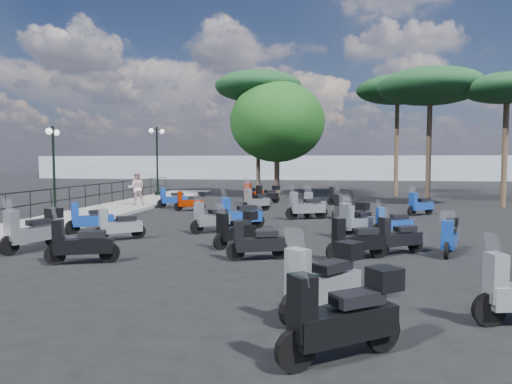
# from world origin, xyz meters

# --- Properties ---
(ground) EXTENTS (120.00, 120.00, 0.00)m
(ground) POSITION_xyz_m (0.00, 0.00, 0.00)
(ground) COLOR black
(ground) RESTS_ON ground
(sidewalk) EXTENTS (3.00, 30.00, 0.15)m
(sidewalk) POSITION_xyz_m (-6.50, 3.00, 0.07)
(sidewalk) COLOR slate
(sidewalk) RESTS_ON ground
(railing) EXTENTS (0.04, 26.04, 1.10)m
(railing) POSITION_xyz_m (-7.80, 2.80, 0.90)
(railing) COLOR black
(railing) RESTS_ON sidewalk
(lamp_post_1) EXTENTS (0.46, 1.05, 3.64)m
(lamp_post_1) POSITION_xyz_m (-7.08, 1.27, 2.23)
(lamp_post_1) COLOR black
(lamp_post_1) RESTS_ON sidewalk
(lamp_post_2) EXTENTS (0.68, 1.25, 4.46)m
(lamp_post_2) POSITION_xyz_m (-7.34, 13.07, 2.70)
(lamp_post_2) COLOR black
(lamp_post_2) RESTS_ON sidewalk
(pedestrian_far) EXTENTS (1.03, 0.94, 1.73)m
(pedestrian_far) POSITION_xyz_m (-6.00, 6.70, 1.02)
(pedestrian_far) COLOR #C6A6A6
(pedestrian_far) RESTS_ON sidewalk
(scooter_0) EXTENTS (0.90, 1.76, 1.46)m
(scooter_0) POSITION_xyz_m (-4.09, -4.39, 0.55)
(scooter_0) COLOR black
(scooter_0) RESTS_ON ground
(scooter_1) EXTENTS (1.41, 1.08, 1.33)m
(scooter_1) POSITION_xyz_m (-4.13, -1.32, 0.46)
(scooter_1) COLOR black
(scooter_1) RESTS_ON ground
(scooter_2) EXTENTS (1.43, 0.84, 1.22)m
(scooter_2) POSITION_xyz_m (-2.83, 5.67, 0.46)
(scooter_2) COLOR black
(scooter_2) RESTS_ON ground
(scooter_3) EXTENTS (1.43, 1.06, 1.33)m
(scooter_3) POSITION_xyz_m (-4.13, 6.85, 0.46)
(scooter_3) COLOR black
(scooter_3) RESTS_ON ground
(scooter_4) EXTENTS (1.64, 0.80, 1.36)m
(scooter_4) POSITION_xyz_m (-2.00, -5.62, 0.47)
(scooter_4) COLOR black
(scooter_4) RESTS_ON ground
(scooter_5) EXTENTS (1.06, 1.39, 1.27)m
(scooter_5) POSITION_xyz_m (1.19, -2.94, 0.48)
(scooter_5) COLOR black
(scooter_5) RESTS_ON ground
(scooter_6) EXTENTS (1.29, 1.08, 1.26)m
(scooter_6) POSITION_xyz_m (-2.57, -2.46, 0.44)
(scooter_6) COLOR black
(scooter_6) RESTS_ON ground
(scooter_7) EXTENTS (1.57, 1.16, 1.46)m
(scooter_7) POSITION_xyz_m (0.68, 0.19, 0.51)
(scooter_7) COLOR black
(scooter_7) RESTS_ON ground
(scooter_8) EXTENTS (1.17, 1.47, 1.41)m
(scooter_8) POSITION_xyz_m (0.35, 5.88, 0.49)
(scooter_8) COLOR black
(scooter_8) RESTS_ON ground
(scooter_9) EXTENTS (1.36, 1.25, 1.34)m
(scooter_9) POSITION_xyz_m (0.38, 9.82, 0.51)
(scooter_9) COLOR black
(scooter_9) RESTS_ON ground
(scooter_10) EXTENTS (1.30, 1.53, 1.46)m
(scooter_10) POSITION_xyz_m (3.68, -8.36, 0.55)
(scooter_10) COLOR black
(scooter_10) RESTS_ON ground
(scooter_11) EXTENTS (1.51, 0.73, 1.25)m
(scooter_11) POSITION_xyz_m (2.03, -4.56, 0.43)
(scooter_11) COLOR black
(scooter_11) RESTS_ON ground
(scooter_12) EXTENTS (1.23, 1.32, 1.35)m
(scooter_12) POSITION_xyz_m (-0.14, -0.58, 0.47)
(scooter_12) COLOR black
(scooter_12) RESTS_ON ground
(scooter_13) EXTENTS (0.94, 1.58, 1.37)m
(scooter_13) POSITION_xyz_m (3.14, 4.59, 0.47)
(scooter_13) COLOR black
(scooter_13) RESTS_ON ground
(scooter_14) EXTENTS (1.04, 1.70, 1.48)m
(scooter_14) POSITION_xyz_m (-0.47, 10.11, 0.51)
(scooter_14) COLOR black
(scooter_14) RESTS_ON ground
(scooter_15) EXTENTS (1.56, 1.20, 1.44)m
(scooter_15) POSITION_xyz_m (3.93, -9.94, 0.54)
(scooter_15) COLOR black
(scooter_15) RESTS_ON ground
(scooter_16) EXTENTS (1.37, 0.98, 1.26)m
(scooter_16) POSITION_xyz_m (5.54, -3.31, 0.44)
(scooter_16) COLOR black
(scooter_16) RESTS_ON ground
(scooter_17) EXTENTS (1.45, 0.67, 1.19)m
(scooter_17) POSITION_xyz_m (5.81, -0.33, 0.41)
(scooter_17) COLOR black
(scooter_17) RESTS_ON ground
(scooter_18) EXTENTS (1.13, 1.33, 1.31)m
(scooter_18) POSITION_xyz_m (4.68, -0.56, 0.45)
(scooter_18) COLOR black
(scooter_18) RESTS_ON ground
(scooter_19) EXTENTS (1.72, 0.96, 1.47)m
(scooter_19) POSITION_xyz_m (2.83, 3.37, 0.51)
(scooter_19) COLOR black
(scooter_19) RESTS_ON ground
(scooter_20) EXTENTS (1.45, 0.94, 1.29)m
(scooter_20) POSITION_xyz_m (4.40, 9.86, 0.45)
(scooter_20) COLOR black
(scooter_20) RESTS_ON ground
(scooter_22) EXTENTS (0.73, 1.46, 1.21)m
(scooter_22) POSITION_xyz_m (6.85, -3.17, 0.45)
(scooter_22) COLOR black
(scooter_22) RESTS_ON ground
(scooter_23) EXTENTS (1.55, 0.92, 1.34)m
(scooter_23) POSITION_xyz_m (4.43, -4.13, 0.47)
(scooter_23) COLOR black
(scooter_23) RESTS_ON ground
(scooter_24) EXTENTS (1.06, 1.56, 1.39)m
(scooter_24) POSITION_xyz_m (4.57, -0.54, 0.52)
(scooter_24) COLOR black
(scooter_24) RESTS_ON ground
(scooter_25) EXTENTS (1.30, 1.15, 1.30)m
(scooter_25) POSITION_xyz_m (4.52, 4.23, 0.45)
(scooter_25) COLOR black
(scooter_25) RESTS_ON ground
(scooter_26) EXTENTS (1.30, 1.17, 1.31)m
(scooter_26) POSITION_xyz_m (7.78, 5.56, 0.46)
(scooter_26) COLOR black
(scooter_26) RESTS_ON ground
(broadleaf_tree) EXTENTS (6.33, 6.33, 7.68)m
(broadleaf_tree) POSITION_xyz_m (0.35, 14.97, 4.98)
(broadleaf_tree) COLOR #38281E
(broadleaf_tree) RESTS_ON ground
(pine_0) EXTENTS (5.57, 5.57, 8.18)m
(pine_0) POSITION_xyz_m (8.34, 16.92, 7.17)
(pine_0) COLOR #38281E
(pine_0) RESTS_ON ground
(pine_1) EXTENTS (5.76, 5.76, 7.51)m
(pine_1) POSITION_xyz_m (9.27, 11.24, 6.48)
(pine_1) COLOR #38281E
(pine_1) RESTS_ON ground
(pine_2) EXTENTS (6.03, 6.03, 8.59)m
(pine_2) POSITION_xyz_m (-1.12, 16.20, 7.51)
(pine_2) COLOR #38281E
(pine_2) RESTS_ON ground
(pine_3) EXTENTS (4.38, 4.38, 6.87)m
(pine_3) POSITION_xyz_m (12.69, 9.74, 6.06)
(pine_3) COLOR #38281E
(pine_3) RESTS_ON ground
(distant_hills) EXTENTS (70.00, 8.00, 3.00)m
(distant_hills) POSITION_xyz_m (0.00, 45.00, 1.50)
(distant_hills) COLOR gray
(distant_hills) RESTS_ON ground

